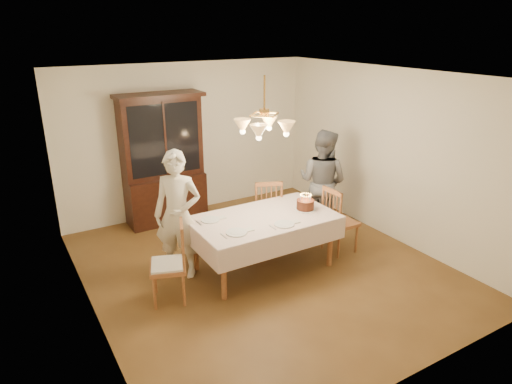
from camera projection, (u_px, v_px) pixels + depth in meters
ground at (263, 267)px, 6.33m from camera, size 5.00×5.00×0.00m
room_shell at (264, 157)px, 5.79m from camera, size 5.00×5.00×5.00m
dining_table at (264, 222)px, 6.10m from camera, size 1.90×1.10×0.76m
china_hutch at (163, 162)px, 7.52m from camera, size 1.38×0.54×2.16m
chair_far_side at (267, 213)px, 7.03m from camera, size 0.57×0.56×1.00m
chair_left_end at (169, 266)px, 5.44m from camera, size 0.55×0.56×1.00m
chair_right_end at (340, 223)px, 6.65m from camera, size 0.43×0.45×1.00m
elderly_woman at (178, 215)px, 5.88m from camera, size 0.74×0.71×1.71m
adult_in_grey at (322, 182)px, 7.20m from camera, size 0.92×1.00×1.67m
birthday_cake at (305, 205)px, 6.28m from camera, size 0.30×0.30×0.23m
place_setting_near_left at (237, 232)px, 5.60m from camera, size 0.41×0.27×0.02m
place_setting_near_right at (285, 224)px, 5.84m from camera, size 0.41×0.26×0.02m
place_setting_far_left at (211, 220)px, 5.97m from camera, size 0.39×0.25×0.02m
chandelier at (264, 127)px, 5.65m from camera, size 0.62×0.62×0.73m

